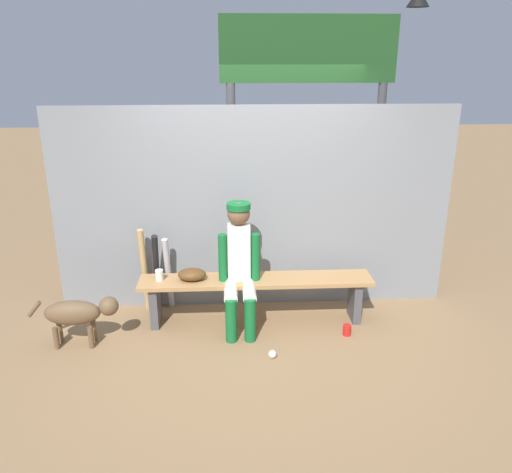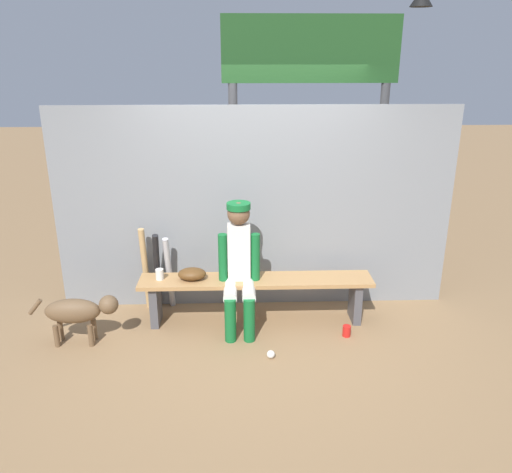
{
  "view_description": "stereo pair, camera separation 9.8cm",
  "coord_description": "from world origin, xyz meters",
  "px_view_note": "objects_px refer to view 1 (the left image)",
  "views": [
    {
      "loc": [
        -0.26,
        -4.7,
        2.62
      ],
      "look_at": [
        0.0,
        0.0,
        0.93
      ],
      "focal_mm": 35.97,
      "sensor_mm": 36.0,
      "label": 1
    },
    {
      "loc": [
        -0.16,
        -4.7,
        2.62
      ],
      "look_at": [
        0.0,
        0.0,
        0.93
      ],
      "focal_mm": 35.97,
      "sensor_mm": 36.0,
      "label": 2
    }
  ],
  "objects_px": {
    "baseball_glove": "(192,274)",
    "bat_wood_tan": "(144,270)",
    "cup_on_ground": "(347,330)",
    "cup_on_bench": "(159,275)",
    "baseball": "(272,354)",
    "dugout_bench": "(256,288)",
    "bat_aluminum_silver": "(168,274)",
    "scoreboard": "(314,86)",
    "player_seated": "(239,264)",
    "bat_aluminum_black": "(156,272)",
    "dog": "(79,313)"
  },
  "relations": [
    {
      "from": "dugout_bench",
      "to": "bat_wood_tan",
      "type": "xyz_separation_m",
      "value": [
        -1.16,
        0.3,
        0.1
      ]
    },
    {
      "from": "baseball_glove",
      "to": "dog",
      "type": "xyz_separation_m",
      "value": [
        -1.04,
        -0.37,
        -0.2
      ]
    },
    {
      "from": "bat_aluminum_black",
      "to": "bat_wood_tan",
      "type": "bearing_deg",
      "value": 174.54
    },
    {
      "from": "bat_aluminum_silver",
      "to": "dugout_bench",
      "type": "bearing_deg",
      "value": -18.52
    },
    {
      "from": "bat_aluminum_silver",
      "to": "dog",
      "type": "relative_size",
      "value": 1.0
    },
    {
      "from": "cup_on_ground",
      "to": "cup_on_bench",
      "type": "distance_m",
      "value": 1.93
    },
    {
      "from": "player_seated",
      "to": "baseball",
      "type": "height_order",
      "value": "player_seated"
    },
    {
      "from": "bat_aluminum_silver",
      "to": "scoreboard",
      "type": "bearing_deg",
      "value": 27.22
    },
    {
      "from": "player_seated",
      "to": "bat_aluminum_silver",
      "type": "relative_size",
      "value": 1.51
    },
    {
      "from": "bat_aluminum_silver",
      "to": "cup_on_ground",
      "type": "relative_size",
      "value": 7.65
    },
    {
      "from": "baseball_glove",
      "to": "cup_on_ground",
      "type": "bearing_deg",
      "value": -12.44
    },
    {
      "from": "player_seated",
      "to": "cup_on_ground",
      "type": "bearing_deg",
      "value": -12.28
    },
    {
      "from": "dugout_bench",
      "to": "cup_on_bench",
      "type": "bearing_deg",
      "value": 179.16
    },
    {
      "from": "bat_aluminum_black",
      "to": "baseball",
      "type": "relative_size",
      "value": 12.15
    },
    {
      "from": "bat_wood_tan",
      "to": "cup_on_ground",
      "type": "bearing_deg",
      "value": -17.44
    },
    {
      "from": "baseball",
      "to": "cup_on_ground",
      "type": "height_order",
      "value": "cup_on_ground"
    },
    {
      "from": "player_seated",
      "to": "baseball_glove",
      "type": "relative_size",
      "value": 4.55
    },
    {
      "from": "bat_aluminum_black",
      "to": "scoreboard",
      "type": "bearing_deg",
      "value": 25.87
    },
    {
      "from": "bat_aluminum_black",
      "to": "cup_on_ground",
      "type": "height_order",
      "value": "bat_aluminum_black"
    },
    {
      "from": "player_seated",
      "to": "bat_wood_tan",
      "type": "distance_m",
      "value": 1.1
    },
    {
      "from": "dugout_bench",
      "to": "bat_aluminum_black",
      "type": "distance_m",
      "value": 1.08
    },
    {
      "from": "scoreboard",
      "to": "bat_aluminum_silver",
      "type": "bearing_deg",
      "value": -152.78
    },
    {
      "from": "dugout_bench",
      "to": "dog",
      "type": "bearing_deg",
      "value": -167.58
    },
    {
      "from": "dugout_bench",
      "to": "bat_wood_tan",
      "type": "relative_size",
      "value": 2.52
    },
    {
      "from": "dugout_bench",
      "to": "bat_wood_tan",
      "type": "height_order",
      "value": "bat_wood_tan"
    },
    {
      "from": "scoreboard",
      "to": "bat_wood_tan",
      "type": "bearing_deg",
      "value": -155.95
    },
    {
      "from": "cup_on_bench",
      "to": "dog",
      "type": "distance_m",
      "value": 0.83
    },
    {
      "from": "baseball_glove",
      "to": "bat_wood_tan",
      "type": "distance_m",
      "value": 0.61
    },
    {
      "from": "dugout_bench",
      "to": "bat_aluminum_silver",
      "type": "height_order",
      "value": "bat_aluminum_silver"
    },
    {
      "from": "dugout_bench",
      "to": "cup_on_bench",
      "type": "relative_size",
      "value": 21.33
    },
    {
      "from": "dugout_bench",
      "to": "player_seated",
      "type": "xyz_separation_m",
      "value": [
        -0.17,
        -0.11,
        0.32
      ]
    },
    {
      "from": "cup_on_ground",
      "to": "scoreboard",
      "type": "xyz_separation_m",
      "value": [
        -0.18,
        1.47,
        2.21
      ]
    },
    {
      "from": "player_seated",
      "to": "baseball_glove",
      "type": "height_order",
      "value": "player_seated"
    },
    {
      "from": "bat_aluminum_silver",
      "to": "baseball",
      "type": "height_order",
      "value": "bat_aluminum_silver"
    },
    {
      "from": "bat_aluminum_silver",
      "to": "cup_on_bench",
      "type": "xyz_separation_m",
      "value": [
        -0.05,
        -0.29,
        0.11
      ]
    },
    {
      "from": "baseball_glove",
      "to": "cup_on_bench",
      "type": "bearing_deg",
      "value": 177.5
    },
    {
      "from": "baseball",
      "to": "cup_on_bench",
      "type": "relative_size",
      "value": 0.67
    },
    {
      "from": "baseball_glove",
      "to": "dugout_bench",
      "type": "bearing_deg",
      "value": 0.0
    },
    {
      "from": "bat_aluminum_silver",
      "to": "cup_on_ground",
      "type": "bearing_deg",
      "value": -19.69
    },
    {
      "from": "baseball_glove",
      "to": "bat_aluminum_black",
      "type": "bearing_deg",
      "value": 143.4
    },
    {
      "from": "baseball",
      "to": "dog",
      "type": "relative_size",
      "value": 0.09
    },
    {
      "from": "baseball",
      "to": "cup_on_ground",
      "type": "xyz_separation_m",
      "value": [
        0.77,
        0.36,
        0.02
      ]
    },
    {
      "from": "baseball_glove",
      "to": "baseball",
      "type": "distance_m",
      "value": 1.14
    },
    {
      "from": "cup_on_ground",
      "to": "dog",
      "type": "relative_size",
      "value": 0.13
    },
    {
      "from": "cup_on_ground",
      "to": "dugout_bench",
      "type": "bearing_deg",
      "value": 159.1
    },
    {
      "from": "dugout_bench",
      "to": "baseball_glove",
      "type": "distance_m",
      "value": 0.66
    },
    {
      "from": "cup_on_ground",
      "to": "scoreboard",
      "type": "distance_m",
      "value": 2.66
    },
    {
      "from": "player_seated",
      "to": "scoreboard",
      "type": "distance_m",
      "value": 2.19
    },
    {
      "from": "bat_aluminum_black",
      "to": "cup_on_bench",
      "type": "relative_size",
      "value": 8.17
    },
    {
      "from": "baseball_glove",
      "to": "cup_on_ground",
      "type": "relative_size",
      "value": 2.55
    }
  ]
}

